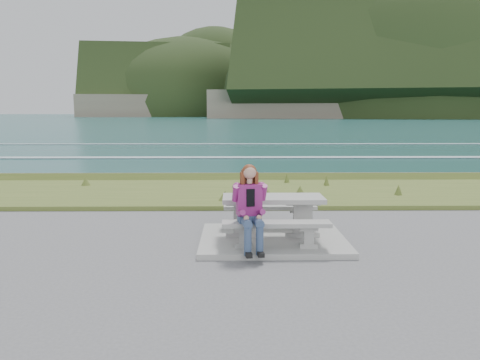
{
  "coord_description": "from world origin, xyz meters",
  "views": [
    {
      "loc": [
        -0.69,
        -8.23,
        2.35
      ],
      "look_at": [
        -0.58,
        1.2,
        0.97
      ],
      "focal_mm": 35.0,
      "sensor_mm": 36.0,
      "label": 1
    }
  ],
  "objects_px": {
    "bench_seaward": "(270,210)",
    "picnic_table": "(273,205)",
    "bench_landward": "(276,228)",
    "seated_woman": "(251,220)"
  },
  "relations": [
    {
      "from": "bench_landward",
      "to": "bench_seaward",
      "type": "height_order",
      "value": "same"
    },
    {
      "from": "picnic_table",
      "to": "bench_seaward",
      "type": "distance_m",
      "value": 0.74
    },
    {
      "from": "picnic_table",
      "to": "bench_landward",
      "type": "relative_size",
      "value": 1.0
    },
    {
      "from": "bench_landward",
      "to": "seated_woman",
      "type": "relative_size",
      "value": 1.28
    },
    {
      "from": "bench_seaward",
      "to": "picnic_table",
      "type": "bearing_deg",
      "value": -90.0
    },
    {
      "from": "bench_landward",
      "to": "seated_woman",
      "type": "xyz_separation_m",
      "value": [
        -0.43,
        -0.13,
        0.17
      ]
    },
    {
      "from": "bench_landward",
      "to": "seated_woman",
      "type": "height_order",
      "value": "seated_woman"
    },
    {
      "from": "bench_landward",
      "to": "picnic_table",
      "type": "bearing_deg",
      "value": 90.0
    },
    {
      "from": "picnic_table",
      "to": "bench_landward",
      "type": "xyz_separation_m",
      "value": [
        0.0,
        -0.7,
        -0.23
      ]
    },
    {
      "from": "picnic_table",
      "to": "bench_landward",
      "type": "distance_m",
      "value": 0.74
    }
  ]
}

